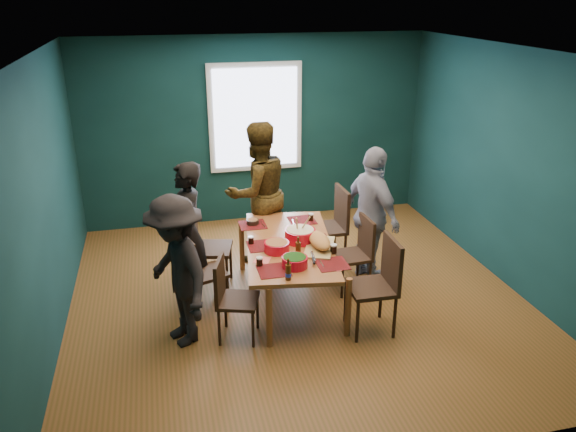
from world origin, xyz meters
The scene contains 26 objects.
room centered at (0.00, 0.27, 1.37)m, with size 5.01×5.01×2.71m.
dining_table centered at (-0.10, -0.01, 0.63)m, with size 1.18×1.94×0.69m.
chair_left_far centered at (-0.99, 0.52, 0.58)m, with size 0.54×0.54×0.99m.
chair_left_mid centered at (-1.10, -0.01, 0.51)m, with size 0.50×0.50×0.88m.
chair_left_near centered at (-0.84, -0.59, 0.50)m, with size 0.49×0.49×0.86m.
chair_right_far centered at (0.65, 0.74, 0.58)m, with size 0.47×0.47×1.00m.
chair_right_mid centered at (0.73, 0.05, 0.51)m, with size 0.42×0.42×0.88m.
chair_right_near centered at (0.65, -0.80, 0.58)m, with size 0.46×0.46×1.00m.
person_far_left centered at (-1.16, 0.25, 0.80)m, with size 0.59×0.38×1.60m, color black.
person_back centered at (-0.23, 1.12, 0.90)m, with size 0.87×0.68×1.79m, color black.
person_right centered at (0.96, 0.26, 0.82)m, with size 0.96×0.40×1.63m, color white.
person_near_left centered at (-1.32, -0.53, 0.76)m, with size 0.99×0.57×1.53m, color black.
bowl_salad centered at (-0.27, -0.18, 0.75)m, with size 0.27×0.27×0.11m.
bowl_dumpling centered at (0.03, 0.02, 0.77)m, with size 0.34×0.34×0.32m.
bowl_herbs centered at (-0.17, -0.57, 0.75)m, with size 0.26×0.26×0.11m.
cutting_board centered at (0.19, -0.21, 0.76)m, with size 0.48×0.73×0.15m.
small_bowl centered at (-0.39, 0.61, 0.73)m, with size 0.15×0.15×0.06m.
beer_bottle_a centered at (-0.30, -0.81, 0.77)m, with size 0.06×0.06×0.22m.
beer_bottle_b centered at (-0.08, -0.34, 0.78)m, with size 0.06×0.06×0.22m.
cola_glass_a centered at (-0.51, -0.46, 0.74)m, with size 0.07×0.07×0.09m.
cola_glass_b centered at (0.30, -0.36, 0.75)m, with size 0.07×0.07×0.10m.
cola_glass_c centered at (0.30, 0.56, 0.74)m, with size 0.07×0.07×0.09m.
cola_glass_d centered at (-0.50, 0.07, 0.74)m, with size 0.06×0.06×0.09m.
napkin_a centered at (0.28, 0.04, 0.69)m, with size 0.14×0.14×0.00m, color #E05F5E.
napkin_b centered at (-0.46, -0.35, 0.69)m, with size 0.16×0.16×0.00m, color #E05F5E.
napkin_c centered at (0.26, -0.68, 0.69)m, with size 0.16×0.16×0.00m, color #E05F5E.
Camera 1 is at (-1.40, -5.40, 3.26)m, focal length 35.00 mm.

